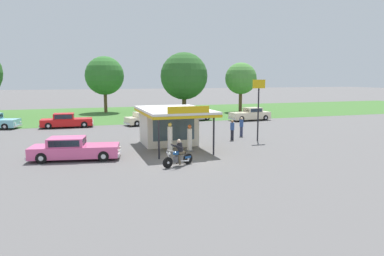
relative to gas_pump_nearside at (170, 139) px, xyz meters
name	(u,v)px	position (x,y,z in m)	size (l,w,h in m)	color
ground_plane	(178,159)	(-0.08, -2.13, -0.95)	(300.00, 300.00, 0.00)	#5B5959
grass_verge_strip	(120,114)	(-0.08, 27.87, -0.95)	(120.00, 24.00, 0.01)	#3D6B2D
service_station_kiosk	(170,123)	(0.71, 2.79, 0.74)	(4.63, 7.17, 3.34)	beige
gas_pump_nearside	(170,139)	(0.00, 0.00, 0.00)	(0.44, 0.44, 2.07)	slate
gas_pump_offside	(190,139)	(1.42, 0.00, -0.10)	(0.44, 0.44, 1.88)	slate
motorcycle_with_rider	(179,155)	(-0.48, -3.76, -0.30)	(2.02, 0.98, 1.58)	black
featured_classic_sedan	(74,149)	(-6.30, -0.07, -0.30)	(5.79, 2.82, 1.42)	#E55993
parked_car_back_row_centre_right	(250,115)	(14.06, 15.00, -0.25)	(5.25, 2.24, 1.55)	beige
parked_car_back_row_far_left	(146,119)	(1.24, 14.94, -0.29)	(5.14, 2.91, 1.43)	beige
parked_car_back_row_centre_left	(66,121)	(-7.10, 15.53, -0.29)	(5.37, 2.13, 1.47)	red
parked_car_second_row_spare	(192,115)	(7.23, 16.86, -0.27)	(5.28, 3.02, 1.49)	#B7B7BC
bystander_chatting_near_pumps	(241,126)	(7.71, 4.60, -0.05)	(0.34, 0.34, 1.70)	#2D3351
bystander_admiring_sedan	(188,120)	(4.68, 10.57, -0.09)	(0.35, 0.35, 1.61)	#2D3351
bystander_strolling_foreground	(232,130)	(6.15, 3.14, -0.07)	(0.34, 0.34, 1.68)	black
tree_oak_far_left	(105,76)	(-1.87, 30.74, 4.50)	(5.70, 5.70, 8.32)	brown
tree_oak_left	(184,76)	(9.26, 26.85, 4.45)	(6.95, 6.95, 8.89)	brown
tree_oak_far_right	(240,79)	(17.71, 25.37, 4.01)	(4.76, 4.76, 7.45)	brown
roadside_pole_sign	(259,99)	(8.05, 2.28, 2.44)	(1.10, 0.12, 4.99)	black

